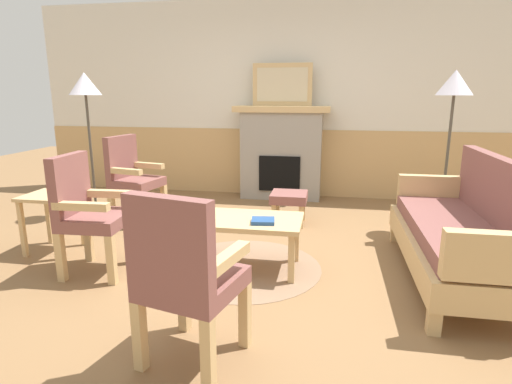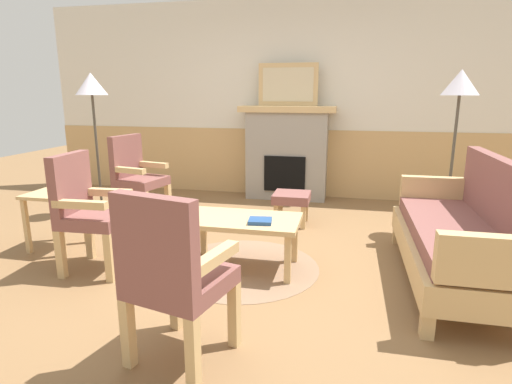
% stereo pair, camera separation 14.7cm
% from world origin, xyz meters
% --- Properties ---
extents(ground_plane, '(14.00, 14.00, 0.00)m').
position_xyz_m(ground_plane, '(0.00, 0.00, 0.00)').
color(ground_plane, olive).
extents(wall_back, '(7.20, 0.14, 2.70)m').
position_xyz_m(wall_back, '(0.00, 2.60, 1.31)').
color(wall_back, silver).
rests_on(wall_back, ground_plane).
extents(fireplace, '(1.30, 0.44, 1.28)m').
position_xyz_m(fireplace, '(0.00, 2.35, 0.65)').
color(fireplace, gray).
rests_on(fireplace, ground_plane).
extents(framed_picture, '(0.80, 0.04, 0.56)m').
position_xyz_m(framed_picture, '(0.00, 2.35, 1.56)').
color(framed_picture, tan).
rests_on(framed_picture, fireplace).
extents(couch, '(0.70, 1.80, 0.98)m').
position_xyz_m(couch, '(1.69, -0.07, 0.40)').
color(couch, tan).
rests_on(couch, ground_plane).
extents(coffee_table, '(0.96, 0.56, 0.44)m').
position_xyz_m(coffee_table, '(-0.01, -0.13, 0.39)').
color(coffee_table, tan).
rests_on(coffee_table, ground_plane).
extents(round_rug, '(1.31, 1.31, 0.01)m').
position_xyz_m(round_rug, '(-0.01, -0.13, 0.00)').
color(round_rug, '#896B51').
rests_on(round_rug, ground_plane).
extents(book_on_table, '(0.20, 0.19, 0.03)m').
position_xyz_m(book_on_table, '(0.16, -0.23, 0.46)').
color(book_on_table, navy).
rests_on(book_on_table, coffee_table).
extents(footstool, '(0.40, 0.40, 0.36)m').
position_xyz_m(footstool, '(0.23, 1.16, 0.28)').
color(footstool, tan).
rests_on(footstool, ground_plane).
extents(armchair_near_fireplace, '(0.50, 0.50, 0.98)m').
position_xyz_m(armchair_near_fireplace, '(-1.25, -0.43, 0.54)').
color(armchair_near_fireplace, tan).
rests_on(armchair_near_fireplace, ground_plane).
extents(armchair_by_window_left, '(0.57, 0.57, 0.98)m').
position_xyz_m(armchair_by_window_left, '(-1.57, 0.99, 0.54)').
color(armchair_by_window_left, tan).
rests_on(armchair_by_window_left, ground_plane).
extents(armchair_front_left, '(0.58, 0.58, 0.98)m').
position_xyz_m(armchair_front_left, '(-0.05, -1.46, 0.54)').
color(armchair_front_left, tan).
rests_on(armchair_front_left, ground_plane).
extents(side_table, '(0.44, 0.44, 0.55)m').
position_xyz_m(side_table, '(-1.85, -0.07, 0.43)').
color(side_table, tan).
rests_on(side_table, ground_plane).
extents(floor_lamp_by_couch, '(0.36, 0.36, 1.68)m').
position_xyz_m(floor_lamp_by_couch, '(1.88, 1.23, 1.45)').
color(floor_lamp_by_couch, '#332D28').
rests_on(floor_lamp_by_couch, ground_plane).
extents(floor_lamp_by_chairs, '(0.36, 0.36, 1.68)m').
position_xyz_m(floor_lamp_by_chairs, '(-2.11, 1.09, 1.45)').
color(floor_lamp_by_chairs, '#332D28').
rests_on(floor_lamp_by_chairs, ground_plane).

